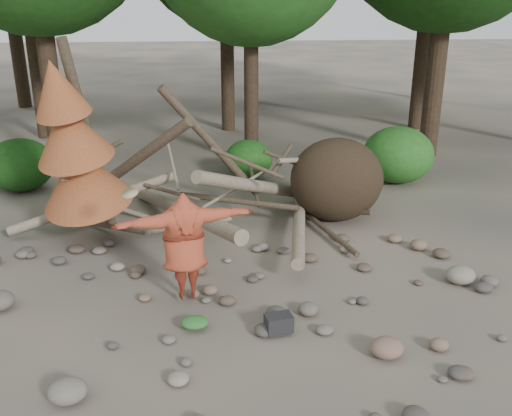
{
  "coord_description": "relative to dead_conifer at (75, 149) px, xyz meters",
  "views": [
    {
      "loc": [
        -0.46,
        -8.24,
        5.08
      ],
      "look_at": [
        0.44,
        1.5,
        1.4
      ],
      "focal_mm": 40.0,
      "sensor_mm": 36.0,
      "label": 1
    }
  ],
  "objects": [
    {
      "name": "boulder_front_left",
      "position": [
        0.74,
        -5.21,
        -1.95
      ],
      "size": [
        0.53,
        0.48,
        0.32
      ],
      "primitive_type": "ellipsoid",
      "color": "slate",
      "rests_on": "ground"
    },
    {
      "name": "backpack",
      "position": [
        3.73,
        -3.89,
        -1.97
      ],
      "size": [
        0.47,
        0.36,
        0.28
      ],
      "primitive_type": "cube",
      "rotation": [
        0.0,
        0.0,
        0.19
      ],
      "color": "black",
      "rests_on": "ground"
    },
    {
      "name": "bush_left",
      "position": [
        -2.38,
        3.83,
        -1.39
      ],
      "size": [
        1.8,
        1.8,
        1.44
      ],
      "primitive_type": "ellipsoid",
      "color": "#194813",
      "rests_on": "ground"
    },
    {
      "name": "cloth_orange",
      "position": [
        3.85,
        -3.54,
        -2.05
      ],
      "size": [
        0.31,
        0.26,
        0.11
      ],
      "primitive_type": "ellipsoid",
      "color": "#9D551B",
      "rests_on": "ground"
    },
    {
      "name": "ground",
      "position": [
        3.12,
        -3.37,
        -2.11
      ],
      "size": [
        120.0,
        120.0,
        0.0
      ],
      "primitive_type": "plane",
      "color": "#514C44",
      "rests_on": "ground"
    },
    {
      "name": "frisbee_thrower",
      "position": [
        2.25,
        -2.67,
        -1.06
      ],
      "size": [
        2.46,
        1.14,
        1.94
      ],
      "color": "#A63D25",
      "rests_on": "ground"
    },
    {
      "name": "boulder_mid_right",
      "position": [
        7.34,
        -2.49,
        -1.95
      ],
      "size": [
        0.55,
        0.49,
        0.33
      ],
      "primitive_type": "ellipsoid",
      "color": "gray",
      "rests_on": "ground"
    },
    {
      "name": "dead_conifer",
      "position": [
        0.0,
        0.0,
        0.0
      ],
      "size": [
        2.06,
        2.16,
        4.35
      ],
      "color": "#4C3F30",
      "rests_on": "ground"
    },
    {
      "name": "bush_mid",
      "position": [
        3.92,
        4.43,
        -1.55
      ],
      "size": [
        1.4,
        1.4,
        1.12
      ],
      "primitive_type": "ellipsoid",
      "color": "#215B1A",
      "rests_on": "ground"
    },
    {
      "name": "cloth_green",
      "position": [
        2.4,
        -3.64,
        -2.03
      ],
      "size": [
        0.45,
        0.37,
        0.17
      ],
      "primitive_type": "ellipsoid",
      "color": "#2A692A",
      "rests_on": "ground"
    },
    {
      "name": "bush_right",
      "position": [
        8.12,
        3.63,
        -1.31
      ],
      "size": [
        2.0,
        2.0,
        1.6
      ],
      "primitive_type": "ellipsoid",
      "color": "#2A6C21",
      "rests_on": "ground"
    },
    {
      "name": "deadfall_pile",
      "position": [
        5.13,
        0.87,
        -1.16
      ],
      "size": [
        8.55,
        5.24,
        3.3
      ],
      "color": "#332619",
      "rests_on": "ground"
    },
    {
      "name": "boulder_front_right",
      "position": [
        5.26,
        -4.63,
        -1.96
      ],
      "size": [
        0.5,
        0.45,
        0.3
      ],
      "primitive_type": "ellipsoid",
      "color": "#836252",
      "rests_on": "ground"
    }
  ]
}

